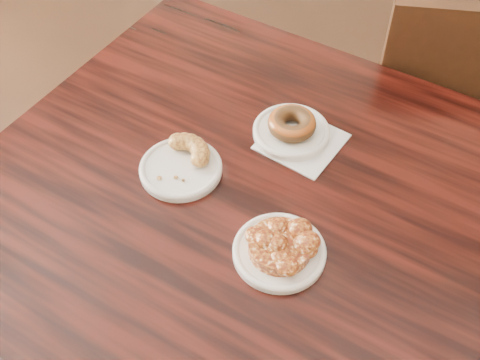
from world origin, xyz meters
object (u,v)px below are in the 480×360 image
at_px(apple_fritter, 280,244).
at_px(cruller_fragment, 180,161).
at_px(chair_far, 428,113).
at_px(cafe_table, 238,299).
at_px(glazed_donut, 292,123).

relative_size(apple_fritter, cruller_fragment, 1.20).
height_order(chair_far, cruller_fragment, chair_far).
relative_size(cafe_table, glazed_donut, 10.33).
bearing_deg(chair_far, cafe_table, 53.52).
distance_m(cafe_table, cruller_fragment, 0.42).
relative_size(cafe_table, chair_far, 1.11).
xyz_separation_m(chair_far, cruller_fragment, (-0.38, -0.71, 0.33)).
bearing_deg(cruller_fragment, chair_far, 61.65).
height_order(cafe_table, apple_fritter, apple_fritter).
bearing_deg(chair_far, glazed_donut, 49.86).
xyz_separation_m(cafe_table, cruller_fragment, (-0.13, 0.01, 0.40)).
distance_m(glazed_donut, apple_fritter, 0.29).
height_order(glazed_donut, apple_fritter, glazed_donut).
bearing_deg(glazed_donut, apple_fritter, -72.29).
relative_size(glazed_donut, cruller_fragment, 0.81).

